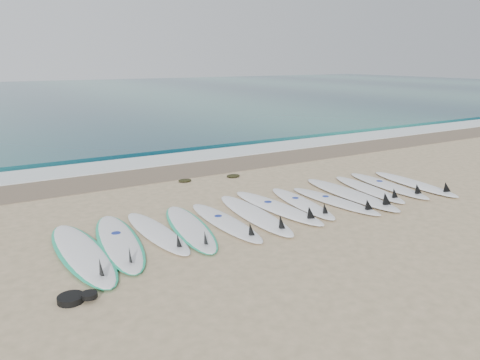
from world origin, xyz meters
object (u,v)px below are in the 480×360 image
surfboard_0 (82,253)px  leash_coil (75,298)px  surfboard_12 (416,184)px  surfboard_6 (278,207)px

surfboard_0 → leash_coil: bearing=-108.0°
leash_coil → surfboard_12: bearing=9.8°
surfboard_0 → surfboard_12: (7.58, 0.04, 0.00)m
surfboard_0 → leash_coil: size_ratio=6.09×
surfboard_12 → leash_coil: (-7.98, -1.38, -0.01)m
surfboard_0 → surfboard_6: (3.80, 0.25, 0.01)m
surfboard_6 → surfboard_12: surfboard_6 is taller
leash_coil → surfboard_6: bearing=20.7°
surfboard_0 → leash_coil: (-0.40, -1.34, -0.00)m
surfboard_0 → surfboard_12: bearing=-0.9°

